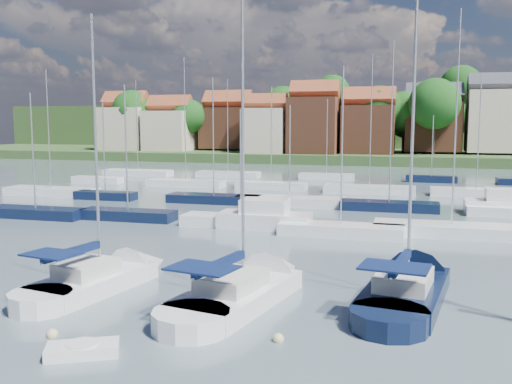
% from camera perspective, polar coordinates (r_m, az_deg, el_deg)
% --- Properties ---
extents(ground, '(260.00, 260.00, 0.00)m').
position_cam_1_polar(ground, '(62.17, 10.27, -0.49)').
color(ground, '#495A64').
rests_on(ground, ground).
extents(sailboat_left, '(4.66, 10.72, 14.18)m').
position_cam_1_polar(sailboat_left, '(29.71, -14.44, -8.28)').
color(sailboat_left, white).
rests_on(sailboat_left, ground).
extents(sailboat_centre, '(5.43, 12.16, 15.99)m').
position_cam_1_polar(sailboat_centre, '(27.07, -0.34, -9.59)').
color(sailboat_centre, white).
rests_on(sailboat_centre, ground).
extents(sailboat_navy, '(4.87, 12.28, 16.53)m').
position_cam_1_polar(sailboat_navy, '(28.36, 15.19, -9.06)').
color(sailboat_navy, black).
rests_on(sailboat_navy, ground).
extents(tender, '(2.73, 2.14, 0.53)m').
position_cam_1_polar(tender, '(21.50, -16.95, -14.86)').
color(tender, white).
rests_on(tender, ground).
extents(buoy_b, '(0.45, 0.45, 0.45)m').
position_cam_1_polar(buoy_b, '(23.58, -19.69, -13.50)').
color(buoy_b, beige).
rests_on(buoy_b, ground).
extents(buoy_c, '(0.54, 0.54, 0.54)m').
position_cam_1_polar(buoy_c, '(26.61, -18.90, -11.08)').
color(buoy_c, beige).
rests_on(buoy_c, ground).
extents(buoy_d, '(0.42, 0.42, 0.42)m').
position_cam_1_polar(buoy_d, '(21.90, 2.24, -14.71)').
color(buoy_d, beige).
rests_on(buoy_d, ground).
extents(buoy_e, '(0.52, 0.52, 0.52)m').
position_cam_1_polar(buoy_e, '(30.11, 14.58, -8.79)').
color(buoy_e, beige).
rests_on(buoy_e, ground).
extents(marina_field, '(79.62, 41.41, 15.93)m').
position_cam_1_polar(marina_field, '(57.18, 11.74, -0.76)').
color(marina_field, white).
rests_on(marina_field, ground).
extents(far_shore_town, '(212.46, 90.00, 22.27)m').
position_cam_1_polar(far_shore_town, '(154.14, 14.28, 5.62)').
color(far_shore_town, '#355028').
rests_on(far_shore_town, ground).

